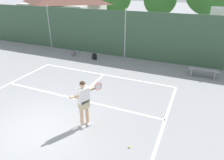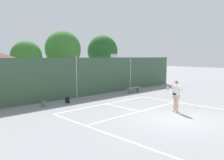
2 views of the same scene
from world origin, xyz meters
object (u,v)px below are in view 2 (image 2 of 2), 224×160
Objects in this scene: tennis_ball at (197,108)px; backpack_black at (67,100)px; backpack_grey at (44,104)px; tennis_player at (176,93)px; basketball_hoop at (114,66)px; courtside_bench at (134,89)px.

tennis_ball is 0.14× the size of backpack_black.
backpack_grey is 1.78m from backpack_black.
tennis_player is 2.21m from tennis_ball.
basketball_hoop reaches higher than tennis_ball.
tennis_player is at bearing -120.43° from courtside_bench.
backpack_black is 7.05m from courtside_bench.
basketball_hoop is 8.10m from backpack_black.
basketball_hoop is at bearing 66.40° from tennis_player.
basketball_hoop reaches higher than backpack_grey.
basketball_hoop is at bearing 84.52° from courtside_bench.
backpack_grey is 8.82m from courtside_bench.
tennis_player is 7.65m from courtside_bench.
tennis_player is at bearing -113.60° from basketball_hoop.
tennis_ball is at bearing -105.79° from courtside_bench.
tennis_player reaches higher than courtside_bench.
basketball_hoop is 3.51m from courtside_bench.
courtside_bench is at bearing -1.37° from backpack_black.
backpack_black is (1.77, -0.06, 0.00)m from backpack_grey.
backpack_grey is (-6.84, 7.21, 0.16)m from tennis_ball.
basketball_hoop is 10.40m from tennis_player.
tennis_player is 4.01× the size of backpack_black.
tennis_ball is 7.25m from courtside_bench.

